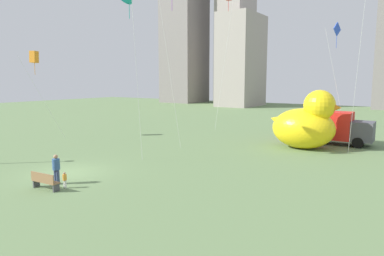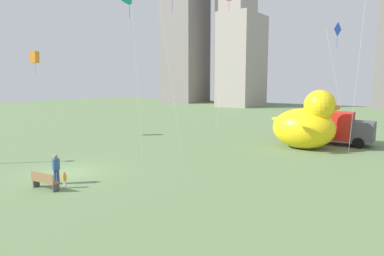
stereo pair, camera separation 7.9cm
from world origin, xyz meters
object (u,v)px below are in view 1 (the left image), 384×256
object	(u,v)px
park_bench	(44,181)
box_truck	(333,128)
giant_inflatable_duck	(306,124)
kite_blue	(337,34)
person_adult	(56,168)
kite_orange	(34,57)
person_child	(65,179)

from	to	relation	value
park_bench	box_truck	xyz separation A→B (m)	(9.39, 22.16, 0.97)
giant_inflatable_duck	kite_blue	world-z (taller)	kite_blue
person_adult	kite_orange	distance (m)	18.60
kite_orange	park_bench	bearing A→B (deg)	-31.84
person_child	giant_inflatable_duck	world-z (taller)	giant_inflatable_duck
box_truck	park_bench	bearing A→B (deg)	-112.96
park_bench	box_truck	distance (m)	24.09
kite_blue	kite_orange	size ratio (longest dim) A/B	1.30
person_child	kite_orange	world-z (taller)	kite_orange
park_bench	giant_inflatable_duck	xyz separation A→B (m)	(7.99, 18.54, 1.59)
park_bench	giant_inflatable_duck	distance (m)	20.25
giant_inflatable_duck	kite_orange	distance (m)	25.67
person_child	box_truck	world-z (taller)	box_truck
person_child	park_bench	bearing A→B (deg)	-131.99
park_bench	kite_blue	world-z (taller)	kite_blue
person_child	box_truck	size ratio (longest dim) A/B	0.14
park_bench	kite_orange	distance (m)	19.50
giant_inflatable_duck	person_child	bearing A→B (deg)	-112.38
box_truck	kite_orange	size ratio (longest dim) A/B	0.74
kite_blue	giant_inflatable_duck	bearing A→B (deg)	-98.17
person_adult	kite_blue	bearing A→B (deg)	68.56
park_bench	kite_orange	size ratio (longest dim) A/B	0.21
person_adult	person_child	distance (m)	1.12
person_child	giant_inflatable_duck	size ratio (longest dim) A/B	0.15
park_bench	giant_inflatable_duck	bearing A→B (deg)	66.68
box_truck	kite_orange	bearing A→B (deg)	-152.99
park_bench	kite_orange	world-z (taller)	kite_orange
kite_orange	person_child	bearing A→B (deg)	-28.79
person_adult	kite_orange	size ratio (longest dim) A/B	0.20
box_truck	kite_orange	world-z (taller)	kite_orange
kite_orange	box_truck	bearing A→B (deg)	27.01
person_adult	kite_blue	world-z (taller)	kite_blue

